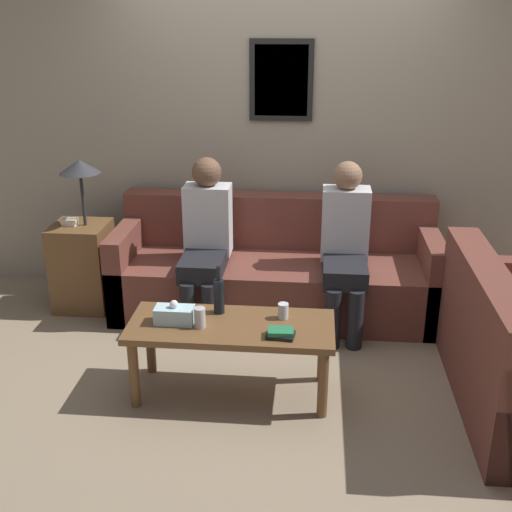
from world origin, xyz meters
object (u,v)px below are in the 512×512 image
couch_main (276,273)px  wine_bottle (219,295)px  person_right (345,242)px  coffee_table (231,334)px  drinking_glass (283,311)px  person_left (206,237)px

couch_main → wine_bottle: size_ratio=7.92×
person_right → coffee_table: bearing=-125.0°
coffee_table → person_right: size_ratio=1.01×
coffee_table → wine_bottle: wine_bottle is taller
person_right → wine_bottle: bearing=-132.8°
couch_main → wine_bottle: couch_main is taller
drinking_glass → person_right: bearing=66.1°
person_left → person_right: person_left is taller
couch_main → drinking_glass: 1.13m
wine_bottle → person_left: person_left is taller
person_left → person_right: bearing=-0.6°
wine_bottle → person_right: 1.16m
coffee_table → person_right: person_right is taller
couch_main → person_right: (0.51, -0.21, 0.34)m
couch_main → drinking_glass: couch_main is taller
wine_bottle → person_left: 0.89m
drinking_glass → person_left: bearing=124.4°
person_left → person_right: size_ratio=1.00×
person_right → drinking_glass: bearing=-113.9°
wine_bottle → drinking_glass: 0.40m
coffee_table → wine_bottle: size_ratio=3.98×
person_left → drinking_glass: bearing=-55.6°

